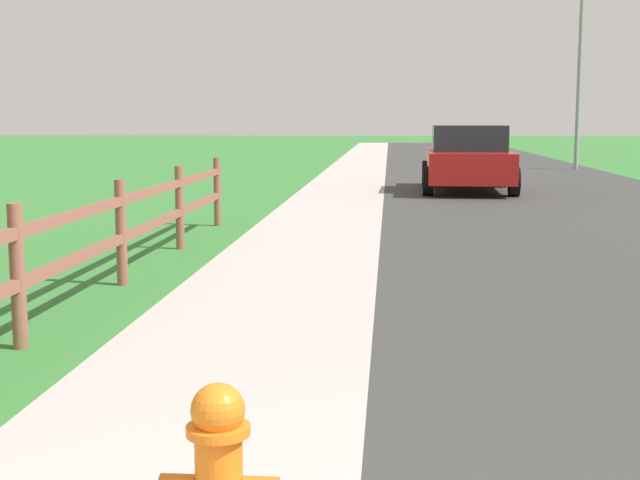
% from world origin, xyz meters
% --- Properties ---
extents(ground_plane, '(120.00, 120.00, 0.00)m').
position_xyz_m(ground_plane, '(0.00, 25.00, 0.00)').
color(ground_plane, '#347432').
extents(road_asphalt, '(7.00, 66.00, 0.01)m').
position_xyz_m(road_asphalt, '(3.50, 27.00, 0.00)').
color(road_asphalt, '#373737').
rests_on(road_asphalt, ground).
extents(curb_concrete, '(6.00, 66.00, 0.01)m').
position_xyz_m(curb_concrete, '(-3.00, 27.00, 0.00)').
color(curb_concrete, '#B7A8A5').
rests_on(curb_concrete, ground).
extents(grass_verge, '(5.00, 66.00, 0.00)m').
position_xyz_m(grass_verge, '(-4.50, 27.00, 0.01)').
color(grass_verge, '#347432').
rests_on(grass_verge, ground).
extents(fire_hydrant, '(0.45, 0.38, 0.72)m').
position_xyz_m(fire_hydrant, '(-0.51, 1.73, 0.37)').
color(fire_hydrant, orange).
rests_on(fire_hydrant, ground).
extents(rail_fence, '(0.11, 12.51, 1.08)m').
position_xyz_m(rail_fence, '(-2.58, 5.99, 0.63)').
color(rail_fence, brown).
rests_on(rail_fence, ground).
extents(parked_suv_red, '(2.17, 4.34, 1.53)m').
position_xyz_m(parked_suv_red, '(1.93, 19.27, 0.76)').
color(parked_suv_red, maroon).
rests_on(parked_suv_red, ground).
extents(street_lamp, '(1.17, 0.20, 6.03)m').
position_xyz_m(street_lamp, '(6.43, 28.50, 3.61)').
color(street_lamp, gray).
rests_on(street_lamp, ground).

